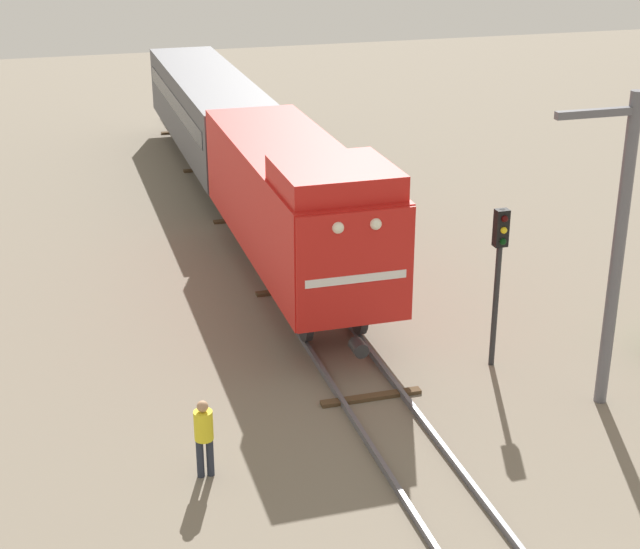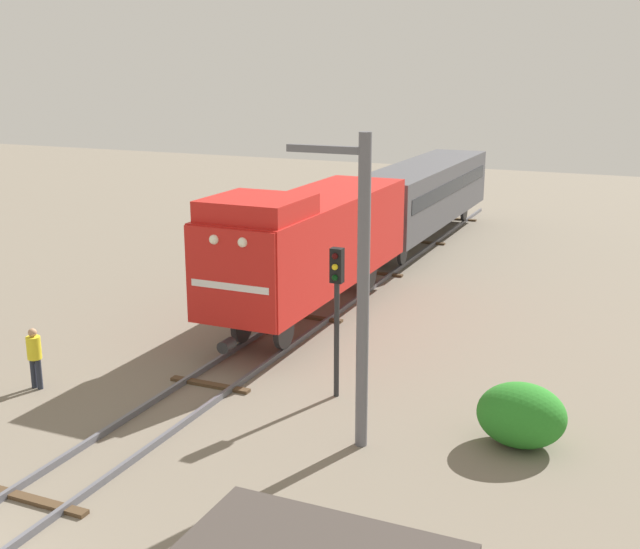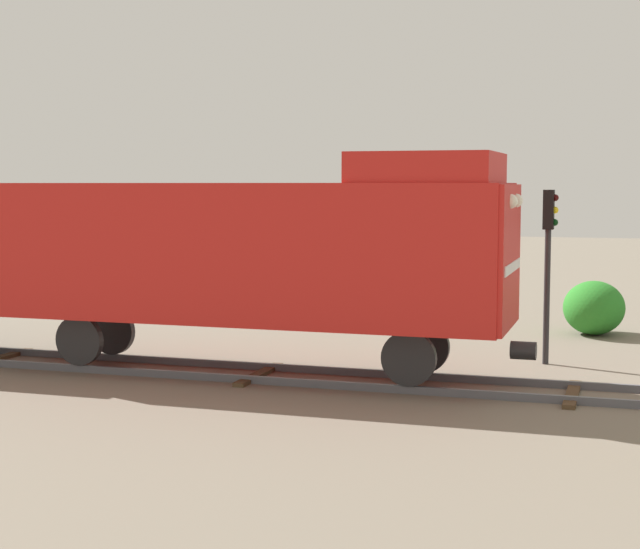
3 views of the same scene
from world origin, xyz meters
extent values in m
cube|color=#4C3823|center=(0.00, 3.28, 0.04)|extent=(2.40, 0.24, 0.09)
cube|color=#4C3823|center=(0.00, 9.84, 0.04)|extent=(2.40, 0.24, 0.09)
cube|color=#4C3823|center=(0.00, 16.39, 0.04)|extent=(2.40, 0.24, 0.09)
cube|color=#4C3823|center=(0.00, 22.95, 0.04)|extent=(2.40, 0.24, 0.09)
cube|color=#4C3823|center=(0.00, 29.51, 0.04)|extent=(2.40, 0.24, 0.09)
cube|color=#4C3823|center=(0.00, 36.06, 0.04)|extent=(2.40, 0.24, 0.09)
cube|color=red|center=(0.00, 16.64, 2.71)|extent=(2.90, 11.00, 2.90)
cube|color=red|center=(0.00, 12.74, 4.46)|extent=(2.75, 2.80, 0.60)
cube|color=red|center=(0.00, 11.09, 2.71)|extent=(2.84, 0.10, 2.84)
cube|color=white|center=(0.00, 11.05, 2.51)|extent=(2.46, 0.06, 0.20)
sphere|color=white|center=(-0.45, 11.04, 3.81)|extent=(0.28, 0.28, 0.28)
sphere|color=white|center=(0.45, 11.04, 3.81)|extent=(0.28, 0.28, 0.28)
cylinder|color=#262628|center=(0.00, 10.79, 0.86)|extent=(0.36, 0.50, 0.36)
cylinder|color=#262628|center=(-0.72, 12.94, 0.71)|extent=(0.18, 1.10, 1.10)
cylinder|color=#262628|center=(0.72, 12.94, 0.71)|extent=(0.18, 1.10, 1.10)
cylinder|color=#262628|center=(-0.72, 20.34, 0.71)|extent=(0.18, 1.10, 1.10)
cylinder|color=#262628|center=(0.72, 20.34, 0.71)|extent=(0.18, 1.10, 1.10)
cube|color=#4C4C51|center=(0.00, 29.74, 2.47)|extent=(2.80, 14.00, 2.70)
cube|color=black|center=(0.00, 29.74, 2.82)|extent=(2.84, 12.88, 0.64)
cylinder|color=#262628|center=(-0.72, 24.34, 0.64)|extent=(0.16, 0.96, 0.96)
cylinder|color=#262628|center=(0.72, 24.34, 0.64)|extent=(0.16, 0.96, 0.96)
cylinder|color=#262628|center=(-0.72, 35.14, 0.64)|extent=(0.16, 0.96, 0.96)
cylinder|color=#262628|center=(0.72, 35.14, 0.64)|extent=(0.16, 0.96, 0.96)
cylinder|color=#262628|center=(3.40, 10.63, 2.00)|extent=(0.14, 0.14, 4.01)
cube|color=black|center=(3.40, 10.63, 3.56)|extent=(0.32, 0.24, 0.90)
sphere|color=#390606|center=(3.40, 10.49, 3.83)|extent=(0.16, 0.16, 0.16)
sphere|color=yellow|center=(3.40, 10.49, 3.55)|extent=(0.16, 0.16, 0.16)
sphere|color=black|center=(3.40, 10.49, 3.27)|extent=(0.16, 0.16, 0.16)
cylinder|color=#262B38|center=(-4.30, 7.84, 0.42)|extent=(0.15, 0.15, 0.85)
cylinder|color=#262B38|center=(-4.10, 7.84, 0.42)|extent=(0.15, 0.15, 0.85)
cylinder|color=yellow|center=(-4.20, 7.84, 1.16)|extent=(0.38, 0.38, 0.62)
sphere|color=tan|center=(-4.20, 7.84, 1.58)|extent=(0.23, 0.23, 0.23)
cylinder|color=#595960|center=(5.00, 8.28, 3.57)|extent=(0.28, 0.28, 7.13)
cube|color=#595960|center=(4.10, 8.28, 6.73)|extent=(1.80, 0.16, 0.16)
ellipsoid|color=#297F26|center=(8.35, 9.74, 0.74)|extent=(2.04, 1.67, 1.48)
camera|label=1|loc=(-6.71, -8.78, 11.16)|focal=55.00mm
camera|label=2|loc=(10.94, -7.53, 8.52)|focal=45.00mm
camera|label=3|loc=(-19.43, 8.84, 4.14)|focal=55.00mm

